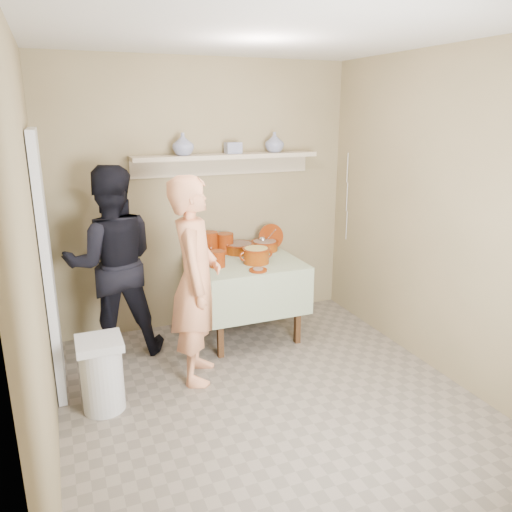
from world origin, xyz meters
name	(u,v)px	position (x,y,z in m)	size (l,w,h in m)	color
ground	(275,407)	(0.00, 0.00, 0.00)	(3.50, 3.50, 0.00)	#75695B
tile_panel	(48,265)	(-1.46, 0.95, 1.00)	(0.06, 0.70, 2.00)	silver
plate_stack_a	(210,243)	(0.00, 1.58, 0.87)	(0.17, 0.17, 0.22)	#651F07
plate_stack_b	(225,243)	(0.15, 1.56, 0.86)	(0.16, 0.16, 0.20)	#651F07
bowl_stack	(217,259)	(-0.06, 1.16, 0.83)	(0.15, 0.15, 0.15)	#651F07
empty_bowl	(213,257)	(-0.03, 1.39, 0.79)	(0.17, 0.17, 0.05)	#651F07
propped_lid	(271,237)	(0.64, 1.56, 0.88)	(0.26, 0.26, 0.02)	#651F07
vase_right	(274,142)	(0.70, 1.63, 1.82)	(0.19, 0.19, 0.19)	navy
vase_left	(183,144)	(-0.22, 1.61, 1.82)	(0.19, 0.19, 0.20)	navy
ceramic_box	(233,148)	(0.27, 1.63, 1.77)	(0.15, 0.11, 0.11)	navy
person_cook	(196,281)	(-0.40, 0.66, 0.83)	(0.61, 0.40, 1.66)	#EB9565
person_helper	(112,263)	(-0.96, 1.35, 0.85)	(0.82, 0.64, 1.69)	black
room_shell	(278,191)	(0.00, 0.00, 1.61)	(3.04, 3.54, 2.62)	#8E7E57
serving_table	(245,271)	(0.25, 1.28, 0.64)	(0.97, 0.97, 0.76)	#4C2D16
cazuela_meat_a	(239,247)	(0.28, 1.51, 0.82)	(0.30, 0.30, 0.10)	#682505
cazuela_meat_b	(265,245)	(0.55, 1.50, 0.82)	(0.28, 0.28, 0.10)	#682505
ladle	(263,239)	(0.54, 1.52, 0.87)	(0.08, 0.26, 0.19)	silver
cazuela_rice	(256,254)	(0.31, 1.14, 0.85)	(0.33, 0.25, 0.14)	#682505
front_plate	(258,270)	(0.23, 0.90, 0.77)	(0.16, 0.16, 0.03)	#651F07
wall_shelf	(226,159)	(0.20, 1.65, 1.67)	(1.80, 0.25, 0.21)	tan
trash_bin	(102,374)	(-1.17, 0.45, 0.28)	(0.32, 0.32, 0.56)	silver
electrical_cord	(347,197)	(1.47, 1.48, 1.25)	(0.01, 0.05, 0.90)	silver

